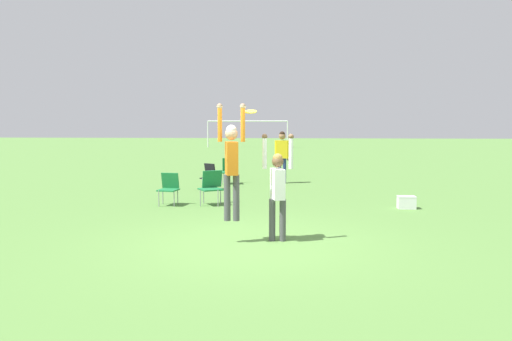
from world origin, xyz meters
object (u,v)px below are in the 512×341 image
cooler_box (406,202)px  person_defending (278,185)px  camping_chair_2 (210,175)px  camping_chair_1 (229,169)px  person_spectator_near (282,152)px  camping_chair_3 (211,185)px  camping_chair_0 (169,186)px  frisbee (251,112)px  person_jumping (231,159)px

cooler_box → person_defending: bearing=-130.5°
camping_chair_2 → camping_chair_1: bearing=-71.4°
camping_chair_2 → person_spectator_near: size_ratio=0.45×
camping_chair_2 → person_spectator_near: person_spectator_near is taller
camping_chair_3 → camping_chair_0: bearing=-21.4°
camping_chair_2 → camping_chair_3: 3.01m
camping_chair_1 → camping_chair_3: camping_chair_1 is taller
cooler_box → frisbee: bearing=-134.0°
person_defending → camping_chair_2: (-2.45, 6.99, -0.56)m
person_defending → camping_chair_1: 8.86m
person_defending → camping_chair_2: bearing=-175.0°
camping_chair_2 → person_jumping: bearing=136.9°
person_spectator_near → cooler_box: size_ratio=4.20×
camping_chair_0 → person_spectator_near: size_ratio=0.45×
frisbee → person_spectator_near: 9.00m
camping_chair_0 → camping_chair_2: (0.56, 3.14, -0.02)m
camping_chair_0 → camping_chair_2: camping_chair_0 is taller
camping_chair_3 → person_spectator_near: size_ratio=0.48×
frisbee → camping_chair_0: bearing=122.7°
person_defending → cooler_box: size_ratio=4.46×
camping_chair_2 → camping_chair_3: (0.54, -2.96, 0.04)m
person_defending → camping_chair_3: bearing=-169.0°
person_jumping → person_defending: bearing=-90.0°
camping_chair_3 → person_spectator_near: bearing=-141.5°
person_defending → camping_chair_0: 4.93m
camping_chair_2 → cooler_box: 6.52m
person_jumping → camping_chair_1: person_jumping is taller
person_defending → camping_chair_3: (-1.91, 4.04, -0.53)m
camping_chair_0 → camping_chair_2: 3.19m
frisbee → camping_chair_1: bearing=99.9°
camping_chair_0 → camping_chair_2: size_ratio=1.01×
person_defending → camping_chair_3: size_ratio=2.21×
person_defending → camping_chair_3: person_defending is taller
camping_chair_1 → camping_chair_2: bearing=64.1°
frisbee → camping_chair_0: (-2.52, 3.93, -1.90)m
frisbee → camping_chair_2: bearing=105.5°
person_jumping → camping_chair_2: size_ratio=2.51×
person_jumping → person_defending: (0.83, 0.21, -0.49)m
camping_chair_1 → person_jumping: bearing=87.2°
person_jumping → person_spectator_near: 9.07m
frisbee → person_jumping: bearing=-158.6°
camping_chair_3 → cooler_box: bearing=145.8°
camping_chair_0 → frisbee: bearing=132.0°
frisbee → camping_chair_1: frisbee is taller
person_jumping → person_defending: person_jumping is taller
person_jumping → camping_chair_0: 4.73m
camping_chair_2 → camping_chair_0: bearing=114.0°
person_jumping → camping_chair_3: bearing=-0.0°
cooler_box → person_spectator_near: bearing=123.1°
frisbee → camping_chair_2: size_ratio=0.26×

